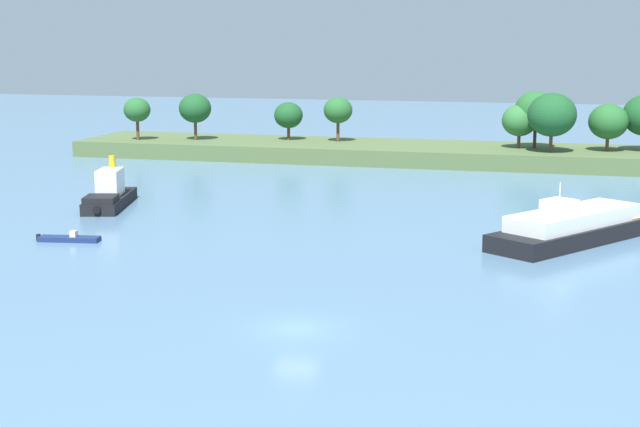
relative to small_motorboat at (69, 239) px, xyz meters
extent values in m
plane|color=slate|center=(25.12, -18.20, -0.23)|extent=(400.00, 400.00, 0.00)
cube|color=#4C6038|center=(14.60, 59.12, 0.87)|extent=(86.20, 16.05, 2.20)
cylinder|color=#513823|center=(-20.31, 55.28, 3.37)|extent=(0.44, 0.44, 2.81)
ellipsoid|color=#235B28|center=(-20.31, 55.28, 6.31)|extent=(3.82, 3.82, 3.44)
cylinder|color=#513823|center=(-12.36, 57.63, 3.31)|extent=(0.44, 0.44, 2.69)
ellipsoid|color=#194C23|center=(-12.36, 57.63, 6.51)|extent=(4.62, 4.62, 4.16)
cylinder|color=#513823|center=(0.57, 61.08, 2.92)|extent=(0.44, 0.44, 1.90)
ellipsoid|color=#194C23|center=(0.57, 61.08, 5.51)|extent=(4.12, 4.12, 3.71)
cylinder|color=#513823|center=(7.97, 60.81, 3.37)|extent=(0.44, 0.44, 2.80)
ellipsoid|color=#235B28|center=(7.97, 60.81, 6.40)|extent=(4.07, 4.07, 3.66)
cylinder|color=#513823|center=(33.20, 59.09, 2.88)|extent=(0.44, 0.44, 1.83)
ellipsoid|color=#2D6B33|center=(33.20, 59.09, 5.66)|extent=(4.65, 4.65, 4.19)
cylinder|color=#513823|center=(35.23, 59.86, 3.34)|extent=(0.44, 0.44, 2.75)
ellipsoid|color=#235B28|center=(35.23, 59.86, 6.98)|extent=(5.65, 5.65, 5.08)
cylinder|color=#513823|center=(37.44, 55.23, 3.15)|extent=(0.44, 0.44, 2.36)
ellipsoid|color=#194C23|center=(37.44, 55.23, 6.80)|extent=(6.18, 6.18, 5.56)
cylinder|color=#513823|center=(44.48, 58.50, 2.88)|extent=(0.44, 0.44, 1.83)
ellipsoid|color=#235B28|center=(44.48, 58.50, 5.82)|extent=(5.07, 5.07, 4.56)
cube|color=navy|center=(0.03, 0.00, -0.03)|extent=(5.21, 2.05, 0.41)
cube|color=beige|center=(0.40, 0.06, 0.43)|extent=(0.59, 0.71, 0.50)
cube|color=black|center=(-2.63, -0.42, 0.05)|extent=(0.33, 0.36, 0.56)
cube|color=black|center=(40.60, 10.68, 0.48)|extent=(13.89, 17.21, 1.42)
cube|color=white|center=(40.60, 10.68, 1.84)|extent=(11.12, 13.62, 1.30)
cube|color=white|center=(39.37, 8.87, 3.04)|extent=(3.19, 3.23, 1.10)
cube|color=#937551|center=(44.52, 16.45, 1.27)|extent=(5.44, 5.09, 0.16)
cylinder|color=silver|center=(39.37, 8.87, 4.29)|extent=(0.10, 0.10, 1.40)
cube|color=black|center=(-4.46, 15.92, 0.33)|extent=(6.08, 11.63, 1.13)
cube|color=black|center=(-3.46, 12.15, 1.20)|extent=(3.69, 3.79, 0.60)
cube|color=white|center=(-4.54, 16.21, 2.20)|extent=(3.09, 4.33, 2.60)
cylinder|color=gold|center=(-4.89, 17.54, 4.10)|extent=(0.70, 0.70, 1.20)
cylinder|color=black|center=(-3.00, 10.44, 0.45)|extent=(0.75, 0.47, 0.70)
camera|label=1|loc=(40.22, -69.08, 16.51)|focal=53.20mm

